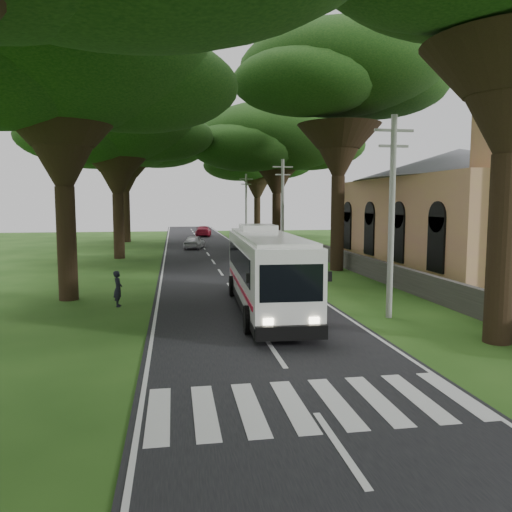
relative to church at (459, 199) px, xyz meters
name	(u,v)px	position (x,y,z in m)	size (l,w,h in m)	color
ground	(290,376)	(-17.86, -21.55, -4.91)	(140.00, 140.00, 0.00)	#234B15
road	(214,264)	(-17.86, 3.45, -4.90)	(8.00, 120.00, 0.04)	black
crosswalk	(310,405)	(-17.86, -23.55, -4.91)	(8.00, 3.00, 0.01)	silver
property_wall	(332,255)	(-8.86, 2.45, -4.31)	(0.35, 50.00, 1.20)	#383533
church	(459,199)	(0.00, 0.00, 0.00)	(14.00, 24.00, 11.60)	tan
pole_near	(392,214)	(-12.36, -15.55, -0.73)	(1.60, 0.24, 8.00)	gray
pole_mid	(283,208)	(-12.36, 4.45, -0.73)	(1.60, 0.24, 8.00)	gray
pole_far	(246,206)	(-12.36, 24.45, -0.73)	(1.60, 0.24, 8.00)	gray
tree_l_mida	(60,66)	(-25.86, -9.55, 5.87)	(13.92, 13.92, 13.85)	black
tree_l_midb	(116,128)	(-25.36, 8.45, 5.75)	(13.36, 13.36, 13.63)	black
tree_l_far	(124,140)	(-26.36, 26.45, 6.94)	(16.12, 16.12, 15.35)	black
tree_r_mida	(340,75)	(-9.86, -1.55, 8.08)	(13.34, 13.34, 16.03)	black
tree_r_midb	(277,138)	(-10.36, 16.45, 6.23)	(16.28, 16.28, 14.65)	black
tree_r_far	(257,159)	(-9.36, 34.45, 5.68)	(13.69, 13.69, 13.62)	black
coach_bus	(266,270)	(-17.02, -13.44, -3.14)	(2.96, 11.24, 3.29)	white
distant_car_a	(194,242)	(-18.84, 15.94, -4.21)	(1.59, 3.95, 1.35)	silver
distant_car_c	(203,231)	(-16.84, 34.58, -4.17)	(2.00, 4.91, 1.42)	maroon
pedestrian	(118,289)	(-23.36, -11.55, -4.11)	(0.58, 0.38, 1.60)	black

